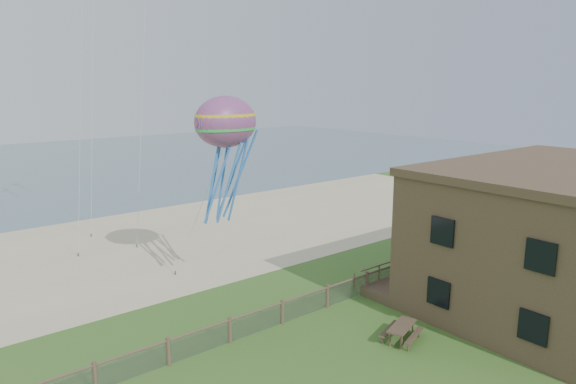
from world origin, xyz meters
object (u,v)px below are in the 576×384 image
Objects in this scene: picnic_table at (402,332)px; octopus_kite at (226,156)px; motel at (559,238)px; chainlink_fence at (282,313)px.

octopus_kite reaches higher than picnic_table.
octopus_kite is at bearing 132.28° from motel.
octopus_kite is at bearing 81.29° from chainlink_fence.
octopus_kite is (0.96, 6.25, 6.91)m from chainlink_fence.
picnic_table is (3.16, -4.73, -0.14)m from chainlink_fence.
motel reaches higher than chainlink_fence.
chainlink_fence is 4.83× the size of octopus_kite.
motel is (13.00, -7.00, 2.95)m from chainlink_fence.
picnic_table is at bearing 167.03° from motel.
picnic_table is (-9.84, 2.27, -3.09)m from motel.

